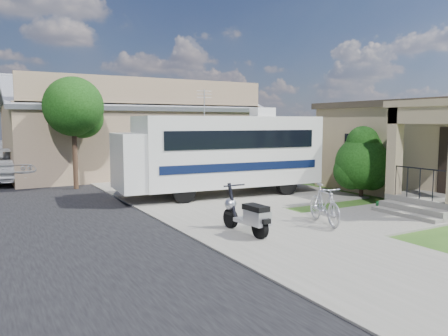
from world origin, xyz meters
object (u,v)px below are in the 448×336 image
scooter (248,216)px  pickup_truck (9,165)px  motorhome (221,151)px  shrub (362,161)px  bicycle (324,207)px  garden_hose (383,207)px

scooter → pickup_truck: bearing=104.1°
motorhome → pickup_truck: 10.55m
pickup_truck → shrub: bearing=141.0°
bicycle → pickup_truck: size_ratio=0.31×
shrub → scooter: shrub is taller
shrub → pickup_truck: (-10.96, 10.95, -0.55)m
motorhome → scooter: bearing=-108.6°
bicycle → garden_hose: 3.24m
shrub → bicycle: size_ratio=1.49×
shrub → pickup_truck: size_ratio=0.46×
pickup_truck → garden_hose: pickup_truck is taller
bicycle → motorhome: bearing=106.8°
bicycle → garden_hose: (3.14, 0.71, -0.43)m
bicycle → garden_hose: bearing=29.6°
shrub → bicycle: shrub is taller
garden_hose → pickup_truck: bearing=126.9°
motorhome → bicycle: size_ratio=4.41×
scooter → bicycle: (2.33, -0.12, 0.01)m
shrub → garden_hose: bearing=-120.5°
motorhome → scooter: (-2.33, -5.42, -1.15)m
garden_hose → motorhome: bearing=123.0°
scooter → garden_hose: size_ratio=3.94×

